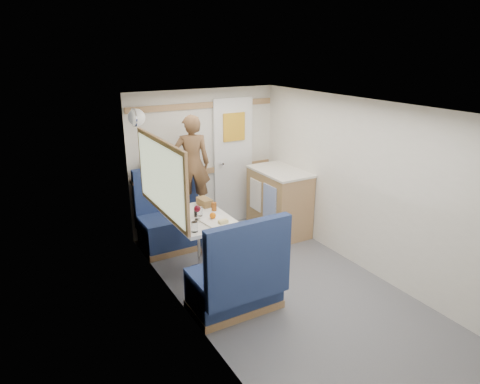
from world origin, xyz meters
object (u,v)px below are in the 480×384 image
orange_fruit (213,216)px  cheese_block (223,222)px  galley_counter (279,201)px  wine_glass (197,209)px  bread_loaf (205,202)px  duffel_bag (164,167)px  tumbler_right (200,211)px  tray (217,222)px  person (192,164)px  dinette_table (200,229)px  tumbler_left (195,227)px  bench_near (237,284)px  bench_far (174,224)px  dome_light (136,117)px  beer_glass (214,207)px  pepper_grinder (195,213)px

orange_fruit → cheese_block: 0.18m
galley_counter → cheese_block: (-1.34, -0.88, 0.29)m
wine_glass → bread_loaf: 0.45m
orange_fruit → duffel_bag: bearing=93.5°
duffel_bag → tumbler_right: (0.01, -1.10, -0.25)m
duffel_bag → tray: size_ratio=1.49×
person → tumbler_right: bearing=89.5°
dinette_table → person: bearing=71.1°
tray → cheese_block: cheese_block is taller
tumbler_left → tumbler_right: 0.44m
bench_near → person: (0.30, 1.73, 0.79)m
person → galley_counter: bearing=-176.8°
bench_far → bread_loaf: 0.76m
bench_far → cheese_block: bearing=-84.1°
duffel_bag → cheese_block: (0.12, -1.45, -0.27)m
dome_light → tray: size_ratio=0.58×
tumbler_right → beer_glass: (0.21, 0.07, -0.00)m
dinette_table → dome_light: size_ratio=4.60×
bench_near → galley_counter: bearing=43.9°
bench_far → bench_near: 1.73m
duffel_bag → tumbler_right: size_ratio=5.02×
beer_glass → pepper_grinder: beer_glass is taller
bench_near → wine_glass: size_ratio=6.25×
tumbler_left → bench_far: bearing=79.9°
duffel_bag → tumbler_right: duffel_bag is taller
galley_counter → wine_glass: size_ratio=5.48×
dinette_table → bench_far: size_ratio=0.88×
bread_loaf → duffel_bag: bearing=102.9°
pepper_grinder → galley_counter: bearing=19.3°
bench_far → dome_light: bearing=-177.9°
dome_light → duffel_bag: size_ratio=0.39×
dinette_table → wine_glass: 0.29m
dinette_table → tumbler_left: size_ratio=8.46×
cheese_block → bench_far: bearing=95.9°
tray → cheese_block: 0.09m
galley_counter → wine_glass: 1.69m
tumbler_left → orange_fruit: bearing=32.1°
galley_counter → tray: size_ratio=2.67×
dinette_table → duffel_bag: duffel_bag is taller
dome_light → beer_glass: (0.61, -0.76, -0.98)m
bread_loaf → bench_far: bearing=109.0°
bench_near → dome_light: size_ratio=5.25×
dome_light → person: (0.69, 0.01, -0.66)m
galley_counter → tumbler_right: (-1.45, -0.53, 0.30)m
orange_fruit → galley_counter: bearing=27.2°
dome_light → bread_loaf: size_ratio=0.92×
dinette_table → beer_glass: 0.32m
duffel_bag → bread_loaf: 0.89m
dinette_table → orange_fruit: (0.08, -0.16, 0.21)m
cheese_block → bread_loaf: 0.63m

